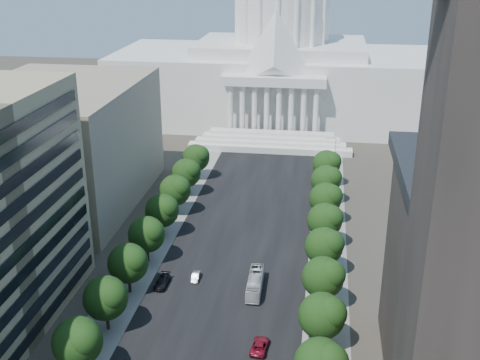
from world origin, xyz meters
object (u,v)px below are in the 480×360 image
at_px(car_red, 260,346).
at_px(car_dark_b, 162,282).
at_px(city_bus, 255,283).
at_px(car_silver, 196,277).

height_order(car_red, car_dark_b, car_dark_b).
height_order(car_dark_b, city_bus, city_bus).
height_order(car_silver, city_bus, city_bus).
bearing_deg(car_red, car_silver, -48.66).
xyz_separation_m(car_red, car_dark_b, (-20.82, 16.95, 0.04)).
bearing_deg(car_silver, city_bus, -12.41).
relative_size(car_silver, car_dark_b, 0.70).
height_order(car_silver, car_red, car_red).
xyz_separation_m(car_silver, city_bus, (12.01, -2.29, 0.90)).
distance_m(car_red, car_dark_b, 26.85).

